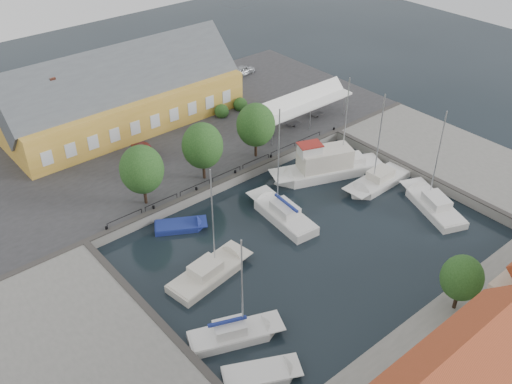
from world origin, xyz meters
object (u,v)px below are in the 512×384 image
car_silver (242,70)px  launch_sw (260,376)px  center_sailboat (282,215)px  east_boat_c (433,206)px  car_red (145,154)px  launch_nw (180,227)px  warehouse (118,98)px  trawler (320,168)px  west_boat_b (209,275)px  tent_canopy (300,104)px  east_boat_a (348,167)px  east_boat_b (378,182)px  west_boat_d (234,336)px

car_silver → launch_sw: size_ratio=0.70×
center_sailboat → east_boat_c: bearing=-33.7°
car_red → launch_nw: car_red is taller
warehouse → east_boat_c: (15.60, -34.21, -4.17)m
trawler → west_boat_b: 19.30m
tent_canopy → trawler: bearing=-121.0°
trawler → east_boat_a: (3.36, -1.01, -0.75)m
east_boat_b → launch_nw: (-20.19, 7.19, -0.17)m
east_boat_c → car_silver: bearing=81.9°
warehouse → east_boat_b: 31.80m
center_sailboat → launch_nw: (-8.46, 5.16, -0.27)m
tent_canopy → east_boat_b: size_ratio=1.25×
car_silver → center_sailboat: 33.43m
trawler → east_boat_b: 6.25m
trawler → launch_nw: bearing=172.9°
car_red → launch_nw: 12.13m
warehouse → east_boat_a: size_ratio=2.49×
warehouse → east_boat_c: size_ratio=2.62×
launch_sw → launch_nw: 18.59m
warehouse → car_silver: bearing=6.7°
warehouse → launch_nw: (-5.42, -20.66, -4.34)m
trawler → west_boat_b: size_ratio=0.95×
center_sailboat → west_boat_b: center_sailboat is taller
warehouse → launch_sw: size_ratio=4.86×
tent_canopy → east_boat_c: east_boat_c is taller
east_boat_b → east_boat_c: (0.83, -6.36, -0.00)m
west_boat_d → car_red: bearing=73.1°
trawler → west_boat_b: bearing=-164.4°
center_sailboat → launch_nw: 9.91m
tent_canopy → launch_sw: size_ratio=2.38×
car_silver → center_sailboat: size_ratio=0.34×
car_silver → east_boat_c: bearing=163.7°
car_silver → east_boat_a: (-6.23, -26.19, -1.44)m
center_sailboat → east_boat_a: center_sailboat is taller
car_silver → warehouse: bearing=88.5°
warehouse → car_red: warehouse is taller
trawler → car_silver: bearing=69.2°
center_sailboat → warehouse: bearing=96.7°
tent_canopy → west_boat_d: bearing=-141.9°
east_boat_c → west_boat_d: size_ratio=1.10×
east_boat_a → east_boat_b: size_ratio=1.02×
warehouse → east_boat_c: bearing=-65.5°
center_sailboat → west_boat_b: bearing=-168.5°
west_boat_b → east_boat_c: bearing=-15.3°
west_boat_b → warehouse: bearing=75.3°
warehouse → launch_nw: size_ratio=5.44×
car_red → trawler: size_ratio=0.42×
trawler → east_boat_a: bearing=-16.8°
center_sailboat → west_boat_b: size_ratio=1.09×
car_silver → east_boat_b: bearing=160.5°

